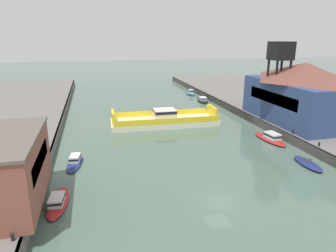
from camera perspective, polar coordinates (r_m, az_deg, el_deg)
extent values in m
plane|color=#4C6656|center=(34.32, 9.48, -13.77)|extent=(400.00, 400.00, 0.00)
cube|color=#423D38|center=(50.18, -20.67, -3.66)|extent=(0.30, 140.00, 1.54)
cube|color=slate|center=(67.19, 28.79, 0.33)|extent=(28.00, 140.00, 1.54)
cube|color=#423D38|center=(58.78, 18.78, -0.56)|extent=(0.30, 140.00, 1.54)
cube|color=beige|center=(60.98, -0.65, 0.73)|extent=(21.48, 7.61, 1.10)
cube|color=yellow|center=(63.87, -1.24, 2.48)|extent=(20.39, 0.88, 1.10)
cube|color=yellow|center=(57.52, 0.00, 0.89)|extent=(20.39, 0.88, 1.10)
cube|color=beige|center=(60.56, -0.66, 2.17)|extent=(4.39, 3.91, 2.08)
cube|color=black|center=(60.39, -0.66, 2.81)|extent=(4.43, 3.95, 0.60)
cube|color=yellow|center=(63.25, 8.38, 2.68)|extent=(0.68, 4.79, 2.20)
cube|color=yellow|center=(59.47, -10.27, 1.70)|extent=(0.68, 4.79, 2.20)
ellipsoid|color=#237075|center=(92.72, 4.18, 6.03)|extent=(2.11, 5.25, 0.58)
cube|color=silver|center=(92.23, 4.30, 6.51)|extent=(1.24, 1.91, 1.11)
cube|color=black|center=(92.21, 4.30, 6.59)|extent=(1.28, 1.96, 0.33)
ellipsoid|color=red|center=(54.76, 18.57, -2.34)|extent=(3.08, 7.94, 0.53)
cube|color=silver|center=(54.09, 19.01, -1.75)|extent=(1.91, 2.85, 1.02)
cube|color=black|center=(54.05, 19.03, -1.62)|extent=(1.96, 2.94, 0.31)
ellipsoid|color=navy|center=(44.45, -17.10, -6.73)|extent=(2.74, 6.63, 0.36)
cube|color=silver|center=(44.66, -17.06, -5.77)|extent=(1.60, 2.41, 0.86)
cube|color=black|center=(44.62, -17.07, -5.64)|extent=(1.65, 2.48, 0.26)
ellipsoid|color=navy|center=(46.41, 24.77, -6.41)|extent=(2.22, 5.80, 0.58)
cube|color=#4C4C51|center=(46.21, 24.85, -5.80)|extent=(0.70, 0.43, 0.50)
ellipsoid|color=black|center=(83.57, 6.48, 4.78)|extent=(3.37, 7.46, 0.52)
cube|color=silver|center=(82.92, 6.57, 5.15)|extent=(2.03, 2.72, 0.80)
cube|color=black|center=(82.90, 6.58, 5.22)|extent=(2.08, 2.80, 0.24)
ellipsoid|color=yellow|center=(75.01, 8.26, 3.31)|extent=(2.58, 6.91, 0.41)
cube|color=#4C4C51|center=(74.91, 8.28, 3.65)|extent=(0.75, 0.46, 0.50)
ellipsoid|color=red|center=(35.23, -19.92, -13.37)|extent=(2.57, 6.99, 0.42)
cube|color=silver|center=(34.49, -20.18, -12.88)|extent=(1.60, 2.51, 0.83)
cube|color=black|center=(34.44, -20.19, -12.73)|extent=(1.64, 2.58, 0.25)
cube|color=black|center=(32.60, -22.91, -5.91)|extent=(0.08, 9.19, 1.78)
cube|color=navy|center=(63.20, 23.85, 4.33)|extent=(13.06, 21.54, 7.58)
pyramid|color=brown|center=(62.40, 24.44, 9.26)|extent=(13.06, 21.54, 3.41)
cube|color=black|center=(59.29, 18.95, 5.03)|extent=(0.08, 15.08, 2.12)
cylinder|color=black|center=(63.14, 17.99, 6.65)|extent=(0.44, 0.44, 11.30)
cylinder|color=black|center=(64.68, 20.14, 6.67)|extent=(0.44, 0.44, 11.30)
cylinder|color=black|center=(60.78, 19.38, 6.16)|extent=(0.44, 0.44, 11.30)
cylinder|color=black|center=(62.38, 21.58, 6.19)|extent=(0.44, 0.44, 11.30)
cube|color=black|center=(63.02, 19.63, 4.91)|extent=(2.84, 0.20, 0.20)
cube|color=black|center=(63.02, 19.63, 4.91)|extent=(0.20, 2.84, 0.20)
cube|color=black|center=(62.38, 20.00, 8.67)|extent=(2.84, 0.20, 0.20)
cube|color=black|center=(62.38, 20.00, 8.67)|extent=(0.20, 2.84, 0.20)
cube|color=black|center=(61.98, 20.45, 13.10)|extent=(3.70, 3.70, 3.37)
cylinder|color=black|center=(28.53, -27.16, -18.15)|extent=(0.28, 0.28, 0.55)
sphere|color=black|center=(28.38, -27.24, -17.69)|extent=(0.32, 0.32, 0.32)
cylinder|color=black|center=(33.30, -25.07, -12.67)|extent=(0.28, 0.28, 0.55)
sphere|color=black|center=(33.17, -25.13, -12.25)|extent=(0.32, 0.32, 0.32)
cylinder|color=black|center=(39.53, -23.28, -7.78)|extent=(0.28, 0.28, 0.55)
sphere|color=black|center=(39.42, -23.33, -7.42)|extent=(0.32, 0.32, 0.32)
cylinder|color=black|center=(50.02, 26.50, -3.15)|extent=(0.28, 0.28, 0.55)
sphere|color=black|center=(49.94, 26.54, -2.86)|extent=(0.32, 0.32, 0.32)
cylinder|color=black|center=(44.27, -22.31, -5.07)|extent=(0.28, 0.28, 0.55)
sphere|color=black|center=(44.17, -22.35, -4.74)|extent=(0.32, 0.32, 0.32)
cylinder|color=black|center=(54.58, 22.38, -1.09)|extent=(0.28, 0.28, 0.55)
sphere|color=black|center=(54.50, 22.41, -0.81)|extent=(0.32, 0.32, 0.32)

